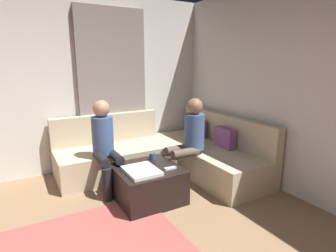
% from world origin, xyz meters
% --- Properties ---
extents(wall_left, '(0.12, 6.00, 2.70)m').
position_xyz_m(wall_left, '(-2.94, 0.00, 1.35)').
color(wall_left, silver).
rests_on(wall_left, ground_plane).
extents(curtain_panel, '(0.06, 1.10, 2.50)m').
position_xyz_m(curtain_panel, '(-2.84, 1.30, 1.25)').
color(curtain_panel, gray).
rests_on(curtain_panel, ground_plane).
extents(sectional_couch, '(2.10, 2.55, 0.87)m').
position_xyz_m(sectional_couch, '(-2.08, 1.88, 0.28)').
color(sectional_couch, '#C6B593').
rests_on(sectional_couch, ground_plane).
extents(ottoman, '(0.76, 0.76, 0.42)m').
position_xyz_m(ottoman, '(-1.41, 1.21, 0.21)').
color(ottoman, black).
rests_on(ottoman, ground_plane).
extents(folded_blanket, '(0.44, 0.36, 0.04)m').
position_xyz_m(folded_blanket, '(-1.31, 1.09, 0.44)').
color(folded_blanket, white).
rests_on(folded_blanket, ottoman).
extents(coffee_mug, '(0.08, 0.08, 0.10)m').
position_xyz_m(coffee_mug, '(-1.63, 1.39, 0.47)').
color(coffee_mug, '#334C72').
rests_on(coffee_mug, ottoman).
extents(game_remote, '(0.05, 0.15, 0.02)m').
position_xyz_m(game_remote, '(-1.23, 1.43, 0.43)').
color(game_remote, white).
rests_on(game_remote, ottoman).
extents(person_on_couch_back, '(0.30, 0.60, 1.20)m').
position_xyz_m(person_on_couch_back, '(-1.59, 1.93, 0.66)').
color(person_on_couch_back, brown).
rests_on(person_on_couch_back, ground_plane).
extents(person_on_couch_side, '(0.60, 0.30, 1.20)m').
position_xyz_m(person_on_couch_side, '(-1.93, 0.86, 0.66)').
color(person_on_couch_side, black).
rests_on(person_on_couch_side, ground_plane).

